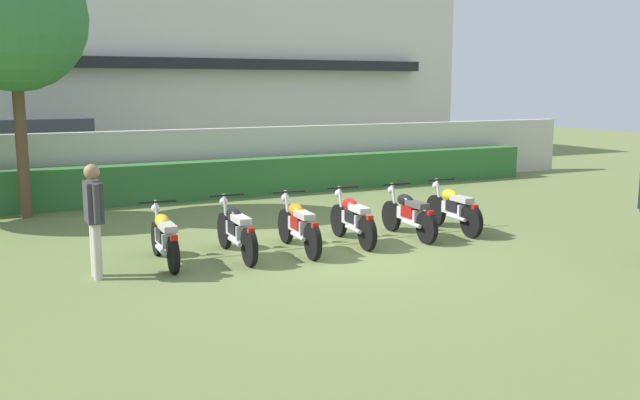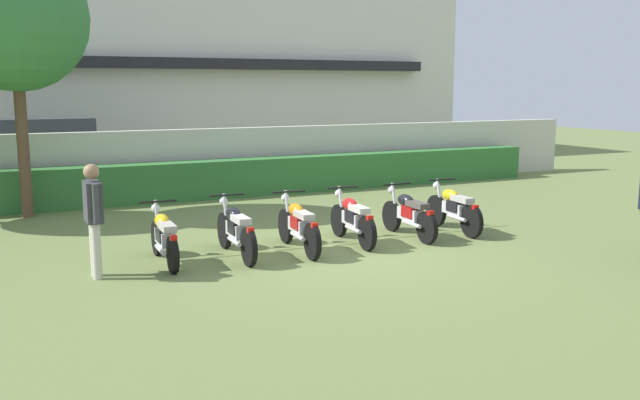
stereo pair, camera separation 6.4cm
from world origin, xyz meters
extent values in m
plane|color=olive|center=(0.00, 0.00, 0.00)|extent=(60.00, 60.00, 0.00)
cube|color=silver|center=(0.00, 16.52, 3.17)|extent=(24.49, 6.00, 6.35)
cube|color=black|center=(0.00, 13.27, 3.49)|extent=(20.57, 0.50, 0.36)
cube|color=beige|center=(0.00, 7.28, 0.84)|extent=(23.27, 0.30, 1.67)
cube|color=#337033|center=(0.00, 6.58, 0.46)|extent=(18.61, 0.70, 0.93)
cube|color=navy|center=(-3.64, 10.40, 0.74)|extent=(4.53, 1.94, 1.00)
cube|color=#2D333D|center=(-3.84, 10.40, 1.57)|extent=(2.73, 1.75, 0.65)
cylinder|color=black|center=(-2.08, 11.36, 0.34)|extent=(0.68, 0.23, 0.68)
cylinder|color=black|center=(-2.05, 9.51, 0.34)|extent=(0.68, 0.23, 0.68)
cylinder|color=brown|center=(-4.50, 5.82, 1.54)|extent=(0.24, 0.24, 3.07)
sphere|color=#387A3D|center=(-4.50, 5.82, 4.11)|extent=(2.97, 2.97, 2.97)
cylinder|color=black|center=(-2.79, 1.30, 0.28)|extent=(0.11, 0.56, 0.56)
cylinder|color=black|center=(-2.83, 0.07, 0.28)|extent=(0.11, 0.56, 0.56)
cube|color=silver|center=(-2.81, 0.63, 0.43)|extent=(0.22, 0.61, 0.22)
ellipsoid|color=yellow|center=(-2.80, 0.80, 0.66)|extent=(0.24, 0.45, 0.22)
cube|color=#B2ADA3|center=(-2.82, 0.40, 0.64)|extent=(0.22, 0.53, 0.10)
cube|color=red|center=(-2.84, -0.03, 0.56)|extent=(0.10, 0.08, 0.08)
cylinder|color=silver|center=(-2.79, 1.21, 0.60)|extent=(0.06, 0.23, 0.65)
cylinder|color=black|center=(-2.79, 1.12, 0.92)|extent=(0.60, 0.06, 0.04)
sphere|color=silver|center=(-2.79, 1.32, 0.78)|extent=(0.14, 0.14, 0.14)
cylinder|color=silver|center=(-2.94, 0.39, 0.30)|extent=(0.09, 0.55, 0.07)
cube|color=black|center=(-2.81, 0.58, 0.48)|extent=(0.25, 0.37, 0.20)
cylinder|color=black|center=(-1.62, 1.30, 0.31)|extent=(0.11, 0.61, 0.61)
cylinder|color=black|center=(-1.67, -0.04, 0.31)|extent=(0.11, 0.61, 0.61)
cube|color=silver|center=(-1.65, 0.58, 0.46)|extent=(0.22, 0.61, 0.22)
ellipsoid|color=black|center=(-1.64, 0.75, 0.69)|extent=(0.24, 0.45, 0.22)
cube|color=beige|center=(-1.66, 0.35, 0.67)|extent=(0.22, 0.53, 0.10)
cube|color=red|center=(-1.68, -0.14, 0.59)|extent=(0.10, 0.08, 0.08)
cylinder|color=silver|center=(-1.63, 1.21, 0.63)|extent=(0.06, 0.23, 0.65)
cylinder|color=black|center=(-1.63, 1.12, 0.95)|extent=(0.60, 0.06, 0.04)
sphere|color=silver|center=(-1.62, 1.32, 0.81)|extent=(0.14, 0.14, 0.14)
cylinder|color=silver|center=(-1.78, 0.33, 0.33)|extent=(0.09, 0.55, 0.07)
cube|color=black|center=(-1.65, 0.53, 0.51)|extent=(0.25, 0.37, 0.20)
cylinder|color=black|center=(-0.52, 1.20, 0.30)|extent=(0.14, 0.61, 0.60)
cylinder|color=black|center=(-0.63, -0.12, 0.30)|extent=(0.14, 0.61, 0.60)
cube|color=silver|center=(-0.58, 0.49, 0.45)|extent=(0.25, 0.61, 0.22)
ellipsoid|color=orange|center=(-0.56, 0.66, 0.68)|extent=(0.25, 0.46, 0.22)
cube|color=#B2ADA3|center=(-0.60, 0.26, 0.66)|extent=(0.24, 0.53, 0.10)
cube|color=red|center=(-0.63, -0.22, 0.58)|extent=(0.11, 0.09, 0.08)
cylinder|color=silver|center=(-0.53, 1.11, 0.62)|extent=(0.07, 0.23, 0.65)
cylinder|color=black|center=(-0.54, 1.02, 0.94)|extent=(0.60, 0.08, 0.04)
sphere|color=silver|center=(-0.52, 1.22, 0.80)|extent=(0.14, 0.14, 0.14)
cylinder|color=silver|center=(-0.72, 0.25, 0.32)|extent=(0.11, 0.55, 0.07)
cube|color=#A51414|center=(-0.58, 0.44, 0.50)|extent=(0.27, 0.38, 0.20)
cylinder|color=black|center=(0.58, 1.27, 0.30)|extent=(0.14, 0.60, 0.59)
cylinder|color=black|center=(0.48, 0.05, 0.30)|extent=(0.14, 0.60, 0.59)
cube|color=silver|center=(0.52, 0.61, 0.45)|extent=(0.25, 0.61, 0.22)
ellipsoid|color=red|center=(0.54, 0.78, 0.68)|extent=(0.25, 0.46, 0.22)
cube|color=beige|center=(0.51, 0.38, 0.66)|extent=(0.24, 0.53, 0.10)
cube|color=red|center=(0.47, -0.05, 0.58)|extent=(0.11, 0.09, 0.08)
cylinder|color=silver|center=(0.57, 1.18, 0.62)|extent=(0.07, 0.23, 0.65)
cylinder|color=black|center=(0.56, 1.09, 0.94)|extent=(0.60, 0.08, 0.04)
sphere|color=silver|center=(0.58, 1.29, 0.80)|extent=(0.14, 0.14, 0.14)
cylinder|color=silver|center=(0.38, 0.37, 0.32)|extent=(0.11, 0.55, 0.07)
cube|color=black|center=(0.52, 0.56, 0.50)|extent=(0.27, 0.38, 0.20)
cylinder|color=black|center=(1.70, 1.24, 0.29)|extent=(0.10, 0.58, 0.58)
cylinder|color=black|center=(1.67, 0.02, 0.29)|extent=(0.10, 0.58, 0.58)
cube|color=silver|center=(1.69, 0.58, 0.44)|extent=(0.21, 0.60, 0.22)
ellipsoid|color=black|center=(1.69, 0.75, 0.67)|extent=(0.23, 0.45, 0.22)
cube|color=#4C4742|center=(1.68, 0.35, 0.65)|extent=(0.21, 0.52, 0.10)
cube|color=red|center=(1.67, -0.08, 0.57)|extent=(0.10, 0.08, 0.08)
cylinder|color=silver|center=(1.70, 1.15, 0.61)|extent=(0.06, 0.23, 0.65)
cylinder|color=black|center=(1.70, 1.06, 0.93)|extent=(0.60, 0.05, 0.04)
sphere|color=silver|center=(1.70, 1.26, 0.79)|extent=(0.14, 0.14, 0.14)
cylinder|color=silver|center=(1.56, 0.34, 0.31)|extent=(0.08, 0.55, 0.07)
cube|color=#A51414|center=(1.69, 0.53, 0.49)|extent=(0.25, 0.37, 0.20)
cylinder|color=black|center=(2.76, 1.28, 0.31)|extent=(0.13, 0.62, 0.61)
cylinder|color=black|center=(2.69, 0.07, 0.31)|extent=(0.13, 0.62, 0.61)
cube|color=silver|center=(2.72, 0.62, 0.46)|extent=(0.24, 0.61, 0.22)
ellipsoid|color=yellow|center=(2.73, 0.79, 0.69)|extent=(0.25, 0.45, 0.22)
cube|color=#B2ADA3|center=(2.71, 0.39, 0.67)|extent=(0.23, 0.53, 0.10)
cube|color=red|center=(2.68, -0.03, 0.59)|extent=(0.10, 0.09, 0.08)
cylinder|color=silver|center=(2.76, 1.19, 0.63)|extent=(0.06, 0.23, 0.65)
cylinder|color=black|center=(2.75, 1.10, 0.95)|extent=(0.60, 0.07, 0.04)
sphere|color=silver|center=(2.76, 1.30, 0.81)|extent=(0.14, 0.14, 0.14)
cylinder|color=silver|center=(2.59, 0.38, 0.33)|extent=(0.10, 0.55, 0.07)
cube|color=black|center=(2.72, 0.57, 0.51)|extent=(0.26, 0.37, 0.20)
cylinder|color=beige|center=(-3.89, 0.44, 0.41)|extent=(0.13, 0.13, 0.83)
cylinder|color=beige|center=(-3.89, 0.22, 0.41)|extent=(0.13, 0.13, 0.83)
cube|color=#38383D|center=(-3.89, 0.33, 1.12)|extent=(0.22, 0.48, 0.59)
cylinder|color=#38383D|center=(-3.89, 0.62, 1.13)|extent=(0.09, 0.09, 0.56)
cylinder|color=#38383D|center=(-3.89, 0.04, 1.13)|extent=(0.09, 0.09, 0.56)
sphere|color=#9E7556|center=(-3.89, 0.33, 1.55)|extent=(0.22, 0.22, 0.22)
camera|label=1|loc=(-5.30, -9.84, 2.76)|focal=38.84mm
camera|label=2|loc=(-5.24, -9.87, 2.76)|focal=38.84mm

